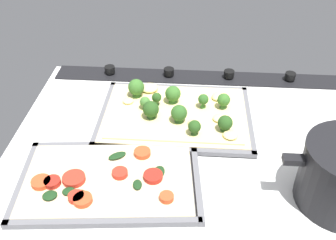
# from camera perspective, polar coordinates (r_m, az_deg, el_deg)

# --- Properties ---
(ground_plane) EXTENTS (0.82, 0.63, 0.03)m
(ground_plane) POSITION_cam_1_polar(r_m,az_deg,el_deg) (0.85, 4.33, -4.39)
(ground_plane) COLOR white
(stove_control_panel) EXTENTS (0.79, 0.07, 0.03)m
(stove_control_panel) POSITION_cam_1_polar(r_m,az_deg,el_deg) (1.07, 4.56, 6.47)
(stove_control_panel) COLOR black
(stove_control_panel) RESTS_ON ground_plane
(baking_tray_front) EXTENTS (0.36, 0.26, 0.01)m
(baking_tray_front) POSITION_cam_1_polar(r_m,az_deg,el_deg) (0.91, 1.09, 0.44)
(baking_tray_front) COLOR slate
(baking_tray_front) RESTS_ON ground_plane
(broccoli_pizza) EXTENTS (0.33, 0.24, 0.06)m
(broccoli_pizza) POSITION_cam_1_polar(r_m,az_deg,el_deg) (0.90, 1.09, 1.33)
(broccoli_pizza) COLOR beige
(broccoli_pizza) RESTS_ON baking_tray_front
(baking_tray_back) EXTENTS (0.36, 0.25, 0.01)m
(baking_tray_back) POSITION_cam_1_polar(r_m,az_deg,el_deg) (0.76, -8.74, -8.95)
(baking_tray_back) COLOR slate
(baking_tray_back) RESTS_ON ground_plane
(veggie_pizza_back) EXTENTS (0.34, 0.22, 0.02)m
(veggie_pizza_back) POSITION_cam_1_polar(r_m,az_deg,el_deg) (0.76, -9.04, -8.68)
(veggie_pizza_back) COLOR #CDB98F
(veggie_pizza_back) RESTS_ON baking_tray_back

